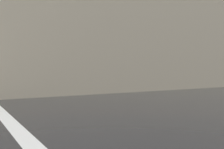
{
  "coord_description": "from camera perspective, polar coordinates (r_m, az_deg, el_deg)",
  "views": [
    {
      "loc": [
        -4.12,
        -3.37,
        1.87
      ],
      "look_at": [
        7.94,
        -10.48,
        1.54
      ],
      "focal_mm": 41.55,
      "sensor_mm": 36.0,
      "label": 1
    }
  ],
  "objects": [
    {
      "name": "haussmann_block_corner",
      "position": [
        30.12,
        -4.21,
        15.31
      ],
      "size": [
        19.15,
        28.71,
        18.68
      ],
      "color": "beige",
      "rests_on": "ground_plane"
    }
  ]
}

